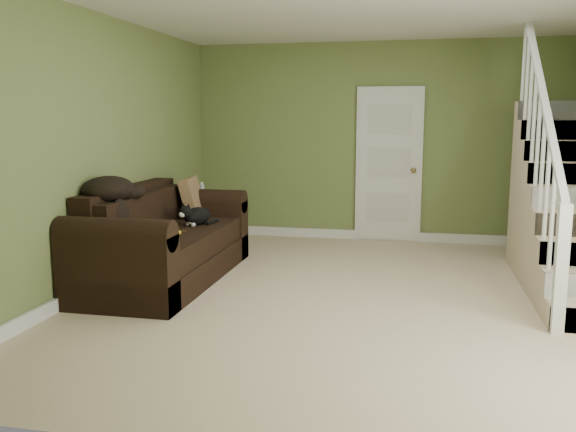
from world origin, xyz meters
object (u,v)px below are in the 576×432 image
at_px(cat, 197,216).
at_px(banana, 177,234).
at_px(side_table, 198,223).
at_px(sofa, 162,245).

height_order(cat, banana, cat).
bearing_deg(side_table, sofa, -82.71).
distance_m(sofa, cat, 0.49).
xyz_separation_m(cat, banana, (0.03, -0.62, -0.07)).
relative_size(sofa, cat, 4.45).
height_order(side_table, banana, side_table).
xyz_separation_m(sofa, cat, (0.24, 0.35, 0.25)).
height_order(sofa, banana, sofa).
xyz_separation_m(side_table, cat, (0.44, -1.20, 0.30)).
bearing_deg(side_table, cat, -69.86).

